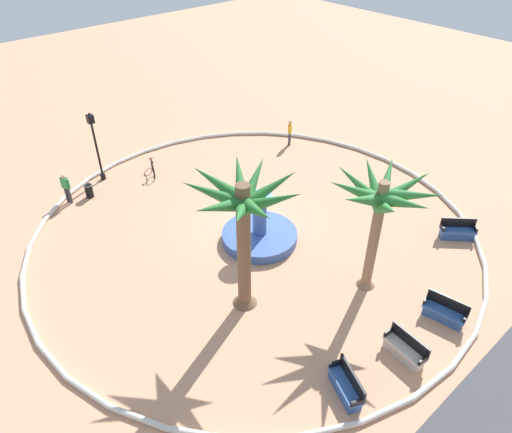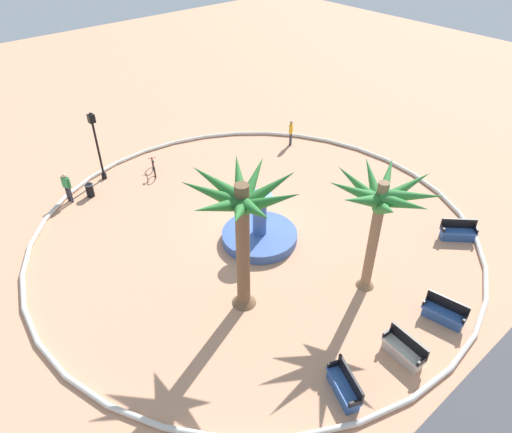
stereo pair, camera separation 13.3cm
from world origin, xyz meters
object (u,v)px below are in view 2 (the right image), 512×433
(bench_north, at_px, (403,351))
(trash_bin, at_px, (90,190))
(person_cyclist_helmet, at_px, (67,186))
(person_cyclist_photo, at_px, (291,132))
(palm_tree_near_fountain, at_px, (242,212))
(bench_east, at_px, (444,314))
(bicycle_red_frame, at_px, (154,167))
(lamppost, at_px, (96,141))
(fountain, at_px, (260,234))
(palm_tree_by_curb, at_px, (380,202))
(bench_southeast, at_px, (458,233))
(bench_west, at_px, (344,387))

(bench_north, relative_size, trash_bin, 2.25)
(trash_bin, bearing_deg, person_cyclist_helmet, -10.49)
(trash_bin, xyz_separation_m, person_cyclist_photo, (-12.03, 2.68, 0.52))
(palm_tree_near_fountain, bearing_deg, bench_east, 132.44)
(bicycle_red_frame, bearing_deg, person_cyclist_photo, 162.79)
(trash_bin, bearing_deg, person_cyclist_photo, 167.42)
(bench_east, distance_m, lamppost, 18.77)
(bench_east, distance_m, trash_bin, 17.95)
(bench_east, relative_size, person_cyclist_helmet, 0.99)
(fountain, xyz_separation_m, bench_north, (0.51, 8.21, 0.01))
(bench_north, distance_m, trash_bin, 17.22)
(palm_tree_by_curb, height_order, person_cyclist_photo, palm_tree_by_curb)
(bench_southeast, distance_m, bicycle_red_frame, 16.24)
(bicycle_red_frame, bearing_deg, person_cyclist_helmet, -3.73)
(bench_west, relative_size, person_cyclist_photo, 1.03)
(bench_southeast, relative_size, trash_bin, 2.04)
(palm_tree_near_fountain, height_order, person_cyclist_helmet, palm_tree_near_fountain)
(bench_north, xyz_separation_m, bench_southeast, (-7.54, -2.31, 0.00))
(bench_west, xyz_separation_m, bicycle_red_frame, (-2.63, -16.27, 0.04))
(bicycle_red_frame, height_order, person_cyclist_helmet, person_cyclist_helmet)
(palm_tree_by_curb, distance_m, person_cyclist_photo, 13.11)
(person_cyclist_helmet, bearing_deg, person_cyclist_photo, 167.58)
(bench_east, xyz_separation_m, person_cyclist_helmet, (7.42, -16.96, 0.60))
(person_cyclist_helmet, height_order, person_cyclist_photo, person_cyclist_helmet)
(bench_west, bearing_deg, bench_southeast, -169.41)
(bench_east, height_order, bench_southeast, same)
(palm_tree_near_fountain, relative_size, person_cyclist_helmet, 3.43)
(bench_north, xyz_separation_m, person_cyclist_helmet, (4.81, -16.99, 0.60))
(palm_tree_by_curb, bearing_deg, bench_north, 59.18)
(person_cyclist_photo, bearing_deg, bench_west, 51.53)
(fountain, relative_size, bench_southeast, 2.33)
(fountain, relative_size, person_cyclist_helmet, 2.06)
(palm_tree_near_fountain, height_order, person_cyclist_photo, palm_tree_near_fountain)
(bench_west, distance_m, person_cyclist_helmet, 16.73)
(bench_west, xyz_separation_m, bench_southeast, (-10.21, -1.91, 0.00))
(fountain, height_order, bench_southeast, fountain)
(fountain, bearing_deg, bicycle_red_frame, -86.27)
(bench_southeast, bearing_deg, palm_tree_near_fountain, -18.35)
(bench_west, height_order, person_cyclist_photo, person_cyclist_photo)
(fountain, distance_m, bicycle_red_frame, 8.48)
(bench_southeast, height_order, trash_bin, bench_southeast)
(bench_west, relative_size, person_cyclist_helmet, 0.99)
(trash_bin, xyz_separation_m, bicycle_red_frame, (-3.76, 0.12, -0.00))
(bench_north, relative_size, person_cyclist_photo, 1.01)
(palm_tree_by_curb, relative_size, trash_bin, 7.22)
(bench_east, height_order, trash_bin, bench_east)
(palm_tree_near_fountain, relative_size, person_cyclist_photo, 3.56)
(bench_east, bearing_deg, bench_southeast, -155.19)
(palm_tree_by_curb, height_order, bench_west, palm_tree_by_curb)
(bicycle_red_frame, bearing_deg, palm_tree_near_fountain, 77.20)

